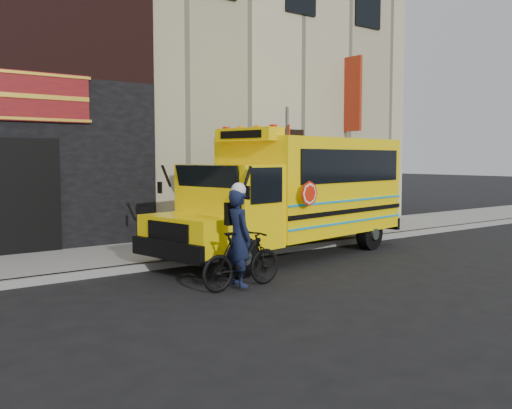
{
  "coord_description": "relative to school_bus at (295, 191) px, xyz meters",
  "views": [
    {
      "loc": [
        -6.78,
        -7.89,
        2.29
      ],
      "look_at": [
        0.57,
        1.85,
        1.28
      ],
      "focal_mm": 40.0,
      "sensor_mm": 36.0,
      "label": 1
    }
  ],
  "objects": [
    {
      "name": "ground",
      "position": [
        -2.06,
        -2.28,
        -1.51
      ],
      "size": [
        120.0,
        120.0,
        0.0
      ],
      "primitive_type": "plane",
      "color": "black",
      "rests_on": "ground"
    },
    {
      "name": "curb",
      "position": [
        -2.06,
        0.32,
        -1.43
      ],
      "size": [
        40.0,
        0.2,
        0.15
      ],
      "primitive_type": "cube",
      "color": "gray",
      "rests_on": "ground"
    },
    {
      "name": "sidewalk",
      "position": [
        -2.06,
        1.82,
        -1.43
      ],
      "size": [
        40.0,
        3.0,
        0.15
      ],
      "primitive_type": "cube",
      "color": "gray",
      "rests_on": "ground"
    },
    {
      "name": "building",
      "position": [
        -2.11,
        8.17,
        4.62
      ],
      "size": [
        20.0,
        10.7,
        12.0
      ],
      "color": "#B7B089",
      "rests_on": "sidewalk"
    },
    {
      "name": "school_bus",
      "position": [
        0.0,
        0.0,
        0.0
      ],
      "size": [
        7.16,
        3.26,
        2.92
      ],
      "color": "black",
      "rests_on": "ground"
    },
    {
      "name": "sign_pole",
      "position": [
        0.37,
        0.75,
        0.43
      ],
      "size": [
        0.14,
        0.29,
        3.55
      ],
      "color": "#48504A",
      "rests_on": "ground"
    },
    {
      "name": "bicycle",
      "position": [
        -3.11,
        -2.17,
        -1.0
      ],
      "size": [
        1.71,
        0.55,
        1.02
      ],
      "primitive_type": "imported",
      "rotation": [
        0.0,
        0.0,
        1.62
      ],
      "color": "black",
      "rests_on": "ground"
    },
    {
      "name": "cyclist",
      "position": [
        -3.16,
        -2.15,
        -0.66
      ],
      "size": [
        0.46,
        0.65,
        1.7
      ],
      "primitive_type": "imported",
      "rotation": [
        0.0,
        0.0,
        1.49
      ],
      "color": "black",
      "rests_on": "ground"
    }
  ]
}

